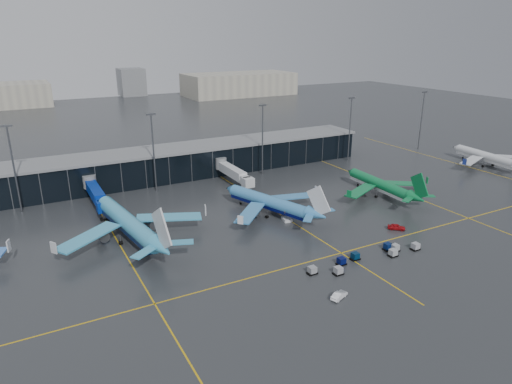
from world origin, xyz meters
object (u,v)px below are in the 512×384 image
service_van_red (396,227)px  mobile_airstair (287,218)px  airliner_arkefly (127,213)px  airliner_aer_lingus (380,178)px  baggage_carts (369,257)px  airliner_klm_near (268,194)px  service_van_white (339,295)px  airliner_ba (486,151)px

service_van_red → mobile_airstair: bearing=93.6°
airliner_arkefly → airliner_aer_lingus: size_ratio=1.23×
airliner_aer_lingus → service_van_red: 27.93m
baggage_carts → mobile_airstair: mobile_airstair is taller
airliner_klm_near → service_van_red: bearing=-65.0°
service_van_red → service_van_white: bearing=163.5°
airliner_arkefly → service_van_white: size_ratio=10.65×
airliner_ba → mobile_airstair: airliner_ba is taller
baggage_carts → mobile_airstair: bearing=98.4°
service_van_white → airliner_klm_near: bearing=-33.4°
airliner_aer_lingus → service_van_white: airliner_aer_lingus is taller
airliner_ba → baggage_carts: size_ratio=1.21×
airliner_ba → mobile_airstair: 98.83m
airliner_arkefly → service_van_white: bearing=-65.9°
airliner_arkefly → baggage_carts: size_ratio=1.47×
airliner_arkefly → airliner_klm_near: airliner_arkefly is taller
airliner_ba → service_van_white: 120.49m
airliner_arkefly → airliner_ba: bearing=-7.1°
airliner_aer_lingus → service_van_white: size_ratio=8.67×
mobile_airstair → airliner_ba: bearing=17.7°
airliner_aer_lingus → mobile_airstair: (-37.27, -4.01, -4.87)m
airliner_arkefly → mobile_airstair: (41.17, -9.11, -6.15)m
airliner_klm_near → airliner_aer_lingus: 39.39m
airliner_ba → service_van_white: size_ratio=8.77×
mobile_airstair → service_van_white: (-11.92, -38.15, -0.07)m
baggage_carts → service_van_red: size_ratio=6.78×
airliner_klm_near → service_van_red: (24.20, -25.81, -5.13)m
airliner_aer_lingus → mobile_airstair: size_ratio=10.26×
airliner_klm_near → service_van_red: size_ratio=8.51×
airliner_arkefly → airliner_ba: (139.30, 1.53, -1.22)m
airliner_aer_lingus → baggage_carts: size_ratio=1.20×
service_van_white → baggage_carts: bearing=-79.8°
baggage_carts → mobile_airstair: 28.74m
airliner_klm_near → service_van_white: bearing=-120.6°
service_van_white → airliner_arkefly: bearing=10.8°
airliner_klm_near → mobile_airstair: size_ratio=10.74×
airliner_arkefly → baggage_carts: bearing=-47.3°
service_van_white → mobile_airstair: bearing=-38.3°
airliner_ba → service_van_red: 81.67m
baggage_carts → service_van_red: (18.00, 9.45, 0.01)m
airliner_arkefly → airliner_ba: airliner_arkefly is taller
airliner_arkefly → mobile_airstair: bearing=-20.2°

